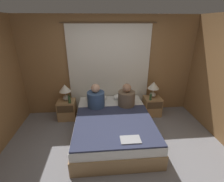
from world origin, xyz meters
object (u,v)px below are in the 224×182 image
Objects in this scene: nightstand_left at (67,110)px; nightstand_right at (152,106)px; bed at (113,126)px; beer_bottle_on_left_stand at (69,100)px; lamp_right at (153,87)px; person_right_in_bed at (126,98)px; pillow_left at (97,98)px; lamp_left at (65,90)px; pillow_right at (124,97)px; beer_bottle_on_right_stand at (151,97)px; person_left_in_bed at (96,99)px; laptop_on_bed at (130,140)px.

nightstand_left and nightstand_right have the same top height.
beer_bottle_on_left_stand reaches higher than bed.
lamp_right is 0.86m from person_right_in_bed.
pillow_left is 2.25× the size of beer_bottle_on_left_stand.
bed is 1.36m from nightstand_right.
lamp_left is 0.80× the size of pillow_right.
beer_bottle_on_left_stand is 2.02m from beer_bottle_on_right_stand.
pillow_right is at bearing 67.04° from bed.
nightstand_right is 0.37m from beer_bottle_on_right_stand.
person_left_in_bed is at bearing 180.00° from person_right_in_bed.
person_right_in_bed reaches higher than lamp_right.
lamp_left is 0.75× the size of person_right_in_bed.
lamp_left is at bearing -179.23° from pillow_left.
lamp_right is at bearing 0.00° from lamp_left.
beer_bottle_on_right_stand is (1.01, 0.66, 0.35)m from bed.
pillow_left is (-1.47, 0.01, -0.24)m from lamp_right.
beer_bottle_on_right_stand is at bearing -132.12° from nightstand_right.
pillow_left is 0.82m from person_right_in_bed.
person_left_in_bed reaches higher than laptop_on_bed.
beer_bottle_on_right_stand is at bearing -7.04° from pillow_left.
beer_bottle_on_right_stand reaches higher than nightstand_right.
person_right_in_bed is at bearing -90.32° from pillow_right.
person_left_in_bed is 0.69m from beer_bottle_on_left_stand.
nightstand_left is at bearing -178.01° from pillow_right.
pillow_left is at bearing 180.00° from pillow_right.
beer_bottle_on_left_stand is at bearing 180.00° from beer_bottle_on_right_stand.
pillow_left is at bearing 14.46° from beer_bottle_on_left_stand.
pillow_left is at bearing 179.60° from lamp_right.
pillow_left is at bearing 178.01° from nightstand_right.
bed is 0.89m from laptop_on_bed.
nightstand_right is at bearing 0.00° from nightstand_left.
person_left_in_bed is (-1.48, -0.39, -0.08)m from lamp_right.
beer_bottle_on_right_stand is (1.37, 0.23, -0.12)m from person_left_in_bed.
lamp_right is at bearing 1.05° from nightstand_left.
bed is 6.21× the size of laptop_on_bed.
person_right_in_bed is at bearing -9.58° from beer_bottle_on_left_stand.
person_right_in_bed is at bearing -13.28° from nightstand_left.
laptop_on_bed is at bearing -51.04° from lamp_left.
pillow_right is (-0.76, 0.05, 0.29)m from nightstand_right.
person_right_in_bed is at bearing 83.54° from laptop_on_bed.
beer_bottle_on_left_stand is (-1.36, 0.23, -0.10)m from person_right_in_bed.
pillow_right is at bearing 165.64° from beer_bottle_on_right_stand.
person_left_in_bed is 2.46× the size of beer_bottle_on_left_stand.
nightstand_left reaches higher than bed.
pillow_right is at bearing 0.00° from pillow_left.
lamp_left reaches higher than beer_bottle_on_right_stand.
pillow_right is (0.35, 0.83, 0.30)m from bed.
person_left_in_bed reaches higher than lamp_left.
lamp_left is 0.73× the size of person_left_in_bed.
laptop_on_bed reaches higher than nightstand_right.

